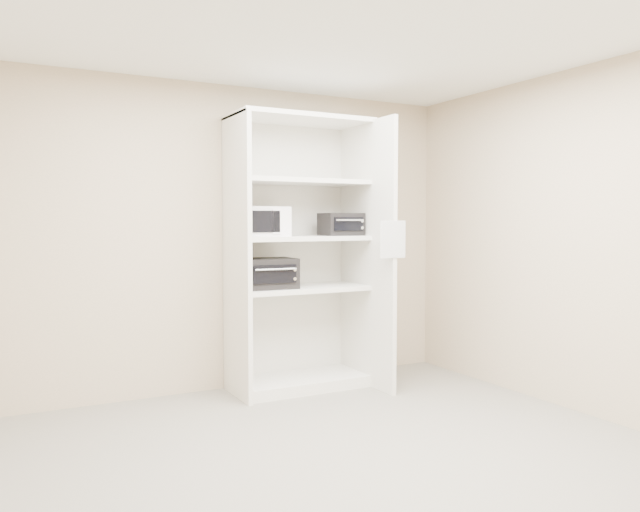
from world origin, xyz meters
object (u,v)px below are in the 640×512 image
toaster_oven_upper (341,224)px  toaster_oven_lower (267,273)px  shelving_unit (304,262)px  microwave (262,222)px

toaster_oven_upper → toaster_oven_lower: bearing=178.2°
shelving_unit → toaster_oven_lower: 0.39m
shelving_unit → toaster_oven_lower: (-0.38, -0.03, -0.08)m
toaster_oven_upper → toaster_oven_lower: toaster_oven_upper is taller
toaster_oven_upper → microwave: bearing=172.2°
toaster_oven_lower → microwave: bearing=99.8°
shelving_unit → microwave: 0.53m
toaster_oven_upper → toaster_oven_lower: size_ratio=0.76×
shelving_unit → toaster_oven_upper: size_ratio=6.79×
microwave → toaster_oven_lower: microwave is taller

